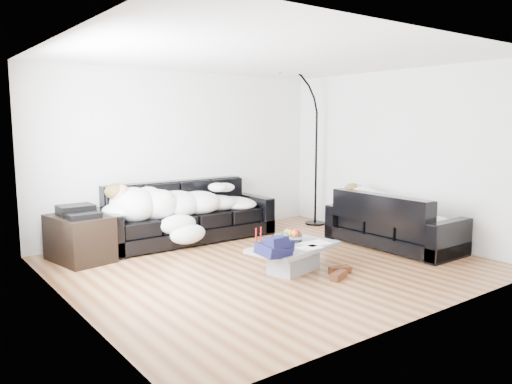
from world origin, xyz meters
TOP-DOWN VIEW (x-y plane):
  - ground at (0.00, 0.00)m, footprint 5.00×5.00m
  - wall_back at (0.00, 2.25)m, footprint 5.00×0.02m
  - wall_left at (-2.50, 0.00)m, footprint 0.02×4.50m
  - wall_right at (2.50, 0.00)m, footprint 0.02×4.50m
  - ceiling at (0.00, 0.00)m, footprint 5.00×5.00m
  - sofa_back at (-0.23, 1.77)m, footprint 2.73×0.94m
  - sofa_right at (2.01, -0.36)m, footprint 0.85×1.97m
  - sleeper_back at (-0.23, 1.72)m, footprint 2.31×0.80m
  - sleeper_right at (2.01, -0.36)m, footprint 0.71×1.69m
  - teal_cushion at (1.95, 0.25)m, footprint 0.42×0.38m
  - coffee_table at (0.04, -0.42)m, footprint 1.23×0.87m
  - fruit_bowl at (0.16, -0.24)m, footprint 0.32×0.32m
  - wine_glass_a at (-0.15, -0.33)m, footprint 0.09×0.09m
  - wine_glass_b at (-0.24, -0.43)m, footprint 0.09×0.09m
  - wine_glass_c at (-0.06, -0.40)m, footprint 0.09×0.09m
  - candle_left at (-0.41, -0.25)m, footprint 0.05×0.05m
  - candle_right at (-0.29, -0.18)m, footprint 0.04×0.04m
  - newspaper_a at (0.30, -0.52)m, footprint 0.34×0.27m
  - newspaper_b at (0.09, -0.64)m, footprint 0.29×0.21m
  - navy_jacket at (-0.42, -0.66)m, footprint 0.45×0.41m
  - shoes at (0.32, -0.91)m, footprint 0.49×0.38m
  - av_cabinet at (-1.91, 1.61)m, footprint 0.74×0.96m
  - stereo at (-1.91, 1.61)m, footprint 0.45×0.35m
  - floor_lamp at (2.20, 1.49)m, footprint 0.89×0.37m

SIDE VIEW (x-z plane):
  - ground at x=0.00m, z-range 0.00..0.00m
  - shoes at x=0.32m, z-range 0.00..0.10m
  - coffee_table at x=0.04m, z-range 0.00..0.33m
  - av_cabinet at x=-1.91m, z-range 0.00..0.60m
  - newspaper_a at x=0.30m, z-range 0.33..0.34m
  - newspaper_b at x=0.09m, z-range 0.33..0.34m
  - sofa_right at x=2.01m, z-range 0.00..0.80m
  - wine_glass_a at x=-0.15m, z-range 0.33..0.49m
  - fruit_bowl at x=0.16m, z-range 0.33..0.49m
  - wine_glass_c at x=-0.06m, z-range 0.33..0.50m
  - wine_glass_b at x=-0.24m, z-range 0.33..0.50m
  - candle_right at x=-0.29m, z-range 0.33..0.55m
  - candle_left at x=-0.41m, z-range 0.33..0.56m
  - sofa_back at x=-0.23m, z-range 0.00..0.89m
  - navy_jacket at x=-0.42m, z-range 0.41..0.59m
  - sleeper_right at x=2.01m, z-range 0.42..0.83m
  - sleeper_back at x=-0.23m, z-range 0.42..0.88m
  - stereo at x=-1.91m, z-range 0.60..0.73m
  - teal_cushion at x=1.95m, z-range 0.62..0.82m
  - floor_lamp at x=2.20m, z-range 0.00..2.42m
  - wall_back at x=0.00m, z-range 0.00..2.60m
  - wall_left at x=-2.50m, z-range 0.00..2.60m
  - wall_right at x=2.50m, z-range 0.00..2.60m
  - ceiling at x=0.00m, z-range 2.60..2.60m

